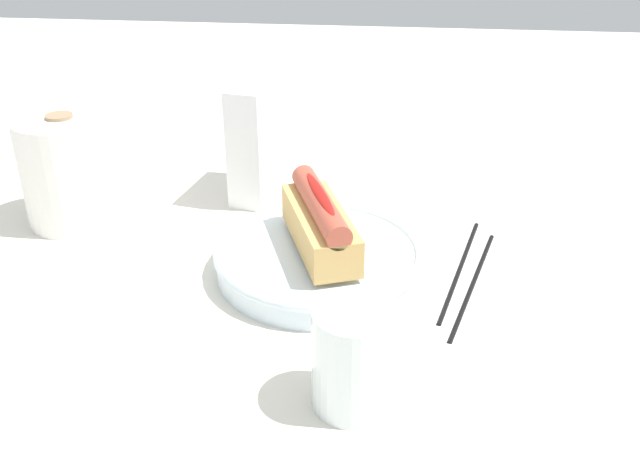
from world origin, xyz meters
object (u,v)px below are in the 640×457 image
object	(u,v)px
serving_bowl	(320,257)
napkin_box	(258,139)
hotdog_front	(320,222)
paper_towel_roll	(69,170)
water_glass	(354,361)
chopstick_far	(473,283)
chopstick_near	(460,267)

from	to	relation	value
serving_bowl	napkin_box	xyz separation A→B (m)	(0.19, 0.10, 0.06)
hotdog_front	paper_towel_roll	world-z (taller)	paper_towel_roll
water_glass	paper_towel_roll	world-z (taller)	paper_towel_roll
serving_bowl	paper_towel_roll	world-z (taller)	paper_towel_roll
paper_towel_roll	chopstick_far	bearing A→B (deg)	-102.02
napkin_box	chopstick_near	distance (m)	0.31
serving_bowl	hotdog_front	world-z (taller)	hotdog_front
hotdog_front	chopstick_near	xyz separation A→B (m)	(0.02, -0.15, -0.06)
water_glass	chopstick_far	distance (m)	0.22
chopstick_near	chopstick_far	size ratio (longest dim) A/B	1.00
water_glass	paper_towel_roll	xyz separation A→B (m)	(0.29, 0.36, 0.02)
hotdog_front	paper_towel_roll	bearing A→B (deg)	73.72
paper_towel_roll	water_glass	bearing A→B (deg)	-129.07
chopstick_near	water_glass	bearing A→B (deg)	169.49
water_glass	napkin_box	bearing A→B (deg)	20.74
napkin_box	chopstick_far	world-z (taller)	napkin_box
chopstick_near	hotdog_front	bearing A→B (deg)	111.85
hotdog_front	napkin_box	bearing A→B (deg)	27.63
serving_bowl	water_glass	size ratio (longest dim) A/B	2.50
napkin_box	chopstick_near	world-z (taller)	napkin_box
paper_towel_roll	chopstick_far	distance (m)	0.49
chopstick_near	chopstick_far	bearing A→B (deg)	-143.95
paper_towel_roll	chopstick_near	size ratio (longest dim) A/B	0.61
hotdog_front	water_glass	size ratio (longest dim) A/B	1.76
serving_bowl	water_glass	world-z (taller)	water_glass
napkin_box	chopstick_far	bearing A→B (deg)	-116.53
chopstick_near	chopstick_far	xyz separation A→B (m)	(-0.03, -0.01, 0.00)
water_glass	chopstick_far	xyz separation A→B (m)	(0.19, -0.11, -0.04)
serving_bowl	hotdog_front	bearing A→B (deg)	-63.43
napkin_box	chopstick_near	xyz separation A→B (m)	(-0.17, -0.25, -0.07)
water_glass	chopstick_far	bearing A→B (deg)	-30.84
water_glass	paper_towel_roll	bearing A→B (deg)	50.93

